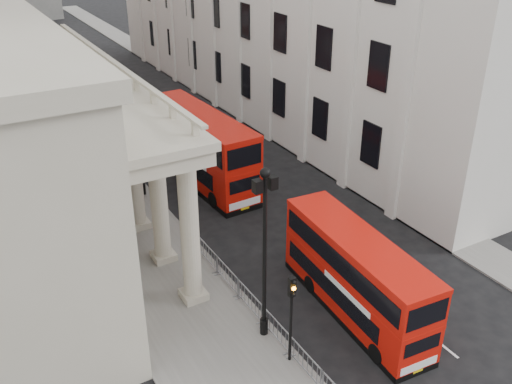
% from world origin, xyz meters
% --- Properties ---
extents(sidewalk_west, '(6.00, 140.00, 0.12)m').
position_xyz_m(sidewalk_west, '(-3.00, 30.00, 0.06)').
color(sidewalk_west, slate).
rests_on(sidewalk_west, ground).
extents(sidewalk_east, '(3.00, 140.00, 0.12)m').
position_xyz_m(sidewalk_east, '(13.50, 30.00, 0.06)').
color(sidewalk_east, slate).
rests_on(sidewalk_east, ground).
extents(kerb, '(0.20, 140.00, 0.14)m').
position_xyz_m(kerb, '(-0.05, 30.00, 0.07)').
color(kerb, slate).
rests_on(kerb, ground).
extents(lamp_post_south, '(1.05, 0.44, 8.32)m').
position_xyz_m(lamp_post_south, '(-0.60, 4.00, 4.91)').
color(lamp_post_south, black).
rests_on(lamp_post_south, sidewalk_west).
extents(lamp_post_mid, '(1.05, 0.44, 8.32)m').
position_xyz_m(lamp_post_mid, '(-0.60, 20.00, 4.91)').
color(lamp_post_mid, black).
rests_on(lamp_post_mid, sidewalk_west).
extents(lamp_post_north, '(1.05, 0.44, 8.32)m').
position_xyz_m(lamp_post_north, '(-0.60, 36.00, 4.91)').
color(lamp_post_north, black).
rests_on(lamp_post_north, sidewalk_west).
extents(traffic_light, '(0.28, 0.33, 4.30)m').
position_xyz_m(traffic_light, '(-0.50, 1.98, 3.11)').
color(traffic_light, black).
rests_on(traffic_light, sidewalk_west).
extents(crowd_barriers, '(0.50, 18.75, 1.10)m').
position_xyz_m(crowd_barriers, '(-0.35, 2.23, 0.67)').
color(crowd_barriers, gray).
rests_on(crowd_barriers, sidewalk_west).
extents(bus_near, '(2.97, 9.68, 4.12)m').
position_xyz_m(bus_near, '(4.02, 3.35, 2.15)').
color(bus_near, red).
rests_on(bus_near, ground).
extents(bus_far, '(3.35, 11.66, 4.98)m').
position_xyz_m(bus_far, '(3.88, 20.18, 2.60)').
color(bus_far, red).
rests_on(bus_far, ground).
extents(pedestrian_a, '(0.61, 0.42, 1.60)m').
position_xyz_m(pedestrian_a, '(-3.53, 14.04, 0.92)').
color(pedestrian_a, black).
rests_on(pedestrian_a, sidewalk_west).
extents(pedestrian_b, '(0.92, 0.78, 1.68)m').
position_xyz_m(pedestrian_b, '(-4.49, 19.47, 0.96)').
color(pedestrian_b, black).
rests_on(pedestrian_b, sidewalk_west).
extents(pedestrian_c, '(0.84, 0.65, 1.53)m').
position_xyz_m(pedestrian_c, '(-3.59, 16.23, 0.89)').
color(pedestrian_c, black).
rests_on(pedestrian_c, sidewalk_west).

